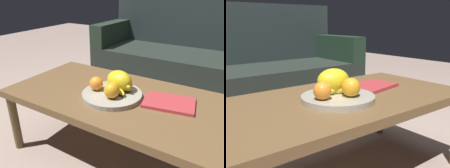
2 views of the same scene
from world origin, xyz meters
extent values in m
cube|color=brown|center=(0.00, 0.00, 0.39)|extent=(1.25, 0.63, 0.04)
cylinder|color=brown|center=(0.58, 0.27, 0.18)|extent=(0.05, 0.05, 0.37)
cube|color=#212924|center=(0.07, 1.12, 0.20)|extent=(1.70, 0.70, 0.40)
cube|color=#20292A|center=(0.07, 1.40, 0.65)|extent=(1.70, 0.14, 0.50)
cube|color=#1C3021|center=(0.85, 1.12, 0.51)|extent=(0.14, 0.70, 0.22)
cylinder|color=#A29D8D|center=(-0.02, -0.04, 0.42)|extent=(0.32, 0.32, 0.03)
ellipsoid|color=yellow|center=(-0.01, 0.01, 0.49)|extent=(0.17, 0.14, 0.11)
sphere|color=orange|center=(0.01, -0.09, 0.48)|extent=(0.08, 0.08, 0.08)
sphere|color=orange|center=(-0.12, -0.05, 0.47)|extent=(0.08, 0.08, 0.08)
ellipsoid|color=yellow|center=(0.00, -0.02, 0.45)|extent=(0.14, 0.11, 0.03)
ellipsoid|color=yellow|center=(0.00, 0.00, 0.45)|extent=(0.15, 0.08, 0.03)
ellipsoid|color=yellow|center=(0.00, 0.00, 0.48)|extent=(0.15, 0.07, 0.03)
ellipsoid|color=yellow|center=(0.00, 0.00, 0.48)|extent=(0.15, 0.07, 0.03)
cube|color=#B5363B|center=(0.26, 0.04, 0.42)|extent=(0.28, 0.22, 0.02)
camera|label=1|loc=(0.54, -0.95, 0.95)|focal=35.61mm
camera|label=2|loc=(-0.72, -0.93, 0.75)|focal=43.55mm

